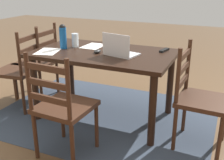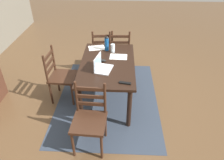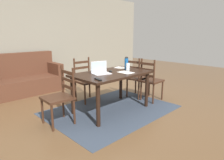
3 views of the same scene
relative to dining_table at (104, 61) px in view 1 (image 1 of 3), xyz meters
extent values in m
plane|color=brown|center=(0.00, 0.00, -0.65)|extent=(14.00, 14.00, 0.00)
cube|color=#333D4C|center=(0.00, 0.00, -0.65)|extent=(2.38, 1.77, 0.01)
cube|color=black|center=(0.00, 0.00, 0.08)|extent=(1.46, 0.88, 0.04)
cylinder|color=black|center=(-0.65, -0.36, -0.30)|extent=(0.07, 0.07, 0.71)
cylinder|color=black|center=(0.65, -0.36, -0.30)|extent=(0.07, 0.07, 0.71)
cylinder|color=black|center=(-0.65, 0.36, -0.30)|extent=(0.07, 0.07, 0.71)
cylinder|color=black|center=(0.65, 0.36, -0.30)|extent=(0.07, 0.07, 0.71)
cube|color=#3D2316|center=(1.06, -0.18, -0.20)|extent=(0.46, 0.46, 0.04)
cylinder|color=#3D2316|center=(1.24, 0.02, -0.43)|extent=(0.04, 0.04, 0.43)
cylinder|color=#3D2316|center=(1.26, -0.36, -0.43)|extent=(0.04, 0.04, 0.43)
cylinder|color=#3D2316|center=(0.86, 0.01, -0.43)|extent=(0.04, 0.04, 0.43)
cylinder|color=#3D2316|center=(0.88, -0.37, -0.43)|extent=(0.04, 0.04, 0.43)
cylinder|color=#3D2316|center=(0.85, 0.01, 0.05)|extent=(0.04, 0.04, 0.50)
cylinder|color=#3D2316|center=(0.87, -0.37, 0.05)|extent=(0.04, 0.04, 0.50)
cube|color=#3D2316|center=(0.86, -0.18, -0.05)|extent=(0.04, 0.36, 0.05)
cube|color=#3D2316|center=(0.86, -0.18, 0.08)|extent=(0.04, 0.36, 0.05)
cube|color=#3D2316|center=(0.86, -0.18, 0.20)|extent=(0.04, 0.36, 0.05)
cube|color=#3D2316|center=(0.00, 0.77, -0.20)|extent=(0.47, 0.47, 0.04)
cylinder|color=#3D2316|center=(0.18, 0.57, -0.43)|extent=(0.04, 0.04, 0.43)
cylinder|color=#3D2316|center=(-0.20, 0.59, -0.43)|extent=(0.04, 0.04, 0.43)
cylinder|color=#3D2316|center=(0.20, 0.95, -0.43)|extent=(0.04, 0.04, 0.43)
cylinder|color=#3D2316|center=(-0.18, 0.97, -0.43)|extent=(0.04, 0.04, 0.43)
cylinder|color=#3D2316|center=(0.20, 0.96, 0.05)|extent=(0.04, 0.04, 0.50)
cylinder|color=#3D2316|center=(-0.18, 0.98, 0.05)|extent=(0.04, 0.04, 0.50)
cube|color=#3D2316|center=(0.01, 0.97, -0.05)|extent=(0.36, 0.05, 0.05)
cube|color=#3D2316|center=(0.01, 0.97, 0.08)|extent=(0.36, 0.05, 0.05)
cube|color=#3D2316|center=(0.01, 0.97, 0.20)|extent=(0.36, 0.05, 0.05)
cube|color=#3D2316|center=(1.06, 0.18, -0.20)|extent=(0.49, 0.49, 0.04)
cylinder|color=#3D2316|center=(1.27, 0.01, -0.43)|extent=(0.04, 0.04, 0.43)
cylinder|color=#3D2316|center=(0.85, 0.34, -0.43)|extent=(0.04, 0.04, 0.43)
cylinder|color=#3D2316|center=(0.89, -0.04, -0.43)|extent=(0.04, 0.04, 0.43)
cylinder|color=#3D2316|center=(0.84, 0.34, 0.05)|extent=(0.04, 0.04, 0.50)
cylinder|color=#3D2316|center=(0.88, -0.04, 0.05)|extent=(0.04, 0.04, 0.50)
cube|color=#3D2316|center=(0.86, 0.15, -0.05)|extent=(0.07, 0.36, 0.05)
cube|color=#3D2316|center=(0.86, 0.15, 0.08)|extent=(0.07, 0.36, 0.05)
cube|color=#3D2316|center=(0.86, 0.15, 0.20)|extent=(0.07, 0.36, 0.05)
cube|color=#3D2316|center=(-1.06, 0.18, -0.20)|extent=(0.46, 0.46, 0.04)
cylinder|color=#3D2316|center=(-1.24, 0.38, -0.43)|extent=(0.04, 0.04, 0.43)
cylinder|color=#3D2316|center=(-0.88, -0.02, -0.43)|extent=(0.04, 0.04, 0.43)
cylinder|color=#3D2316|center=(-0.86, 0.36, -0.43)|extent=(0.04, 0.04, 0.43)
cylinder|color=#3D2316|center=(-0.87, -0.02, 0.05)|extent=(0.04, 0.04, 0.50)
cylinder|color=#3D2316|center=(-0.85, 0.36, 0.05)|extent=(0.04, 0.04, 0.50)
cube|color=#3D2316|center=(-0.86, 0.17, -0.05)|extent=(0.04, 0.36, 0.05)
cube|color=#3D2316|center=(-0.86, 0.17, 0.08)|extent=(0.04, 0.36, 0.05)
cube|color=#3D2316|center=(-0.86, 0.17, 0.20)|extent=(0.04, 0.36, 0.05)
cube|color=silver|center=(-0.22, 0.04, 0.11)|extent=(0.36, 0.29, 0.02)
cube|color=silver|center=(-0.19, 0.14, 0.22)|extent=(0.31, 0.08, 0.21)
cube|color=#A5CCEA|center=(-0.20, 0.13, 0.22)|extent=(0.29, 0.07, 0.19)
cylinder|color=#145199|center=(0.47, 0.04, 0.21)|extent=(0.08, 0.08, 0.23)
sphere|color=black|center=(0.47, 0.04, 0.33)|extent=(0.07, 0.07, 0.07)
cylinder|color=silver|center=(0.39, -0.07, 0.17)|extent=(0.07, 0.07, 0.15)
ellipsoid|color=black|center=(0.04, 0.07, 0.12)|extent=(0.07, 0.11, 0.03)
cube|color=black|center=(-0.57, -0.28, 0.11)|extent=(0.07, 0.18, 0.02)
cube|color=white|center=(0.21, -0.18, 0.10)|extent=(0.22, 0.30, 0.00)
cube|color=white|center=(0.54, 0.23, 0.10)|extent=(0.28, 0.34, 0.00)
camera|label=1|loc=(-1.22, 2.56, 0.83)|focal=44.52mm
camera|label=2|loc=(-3.02, -0.22, 1.83)|focal=34.12mm
camera|label=3|loc=(-2.55, -2.63, 0.82)|focal=31.58mm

